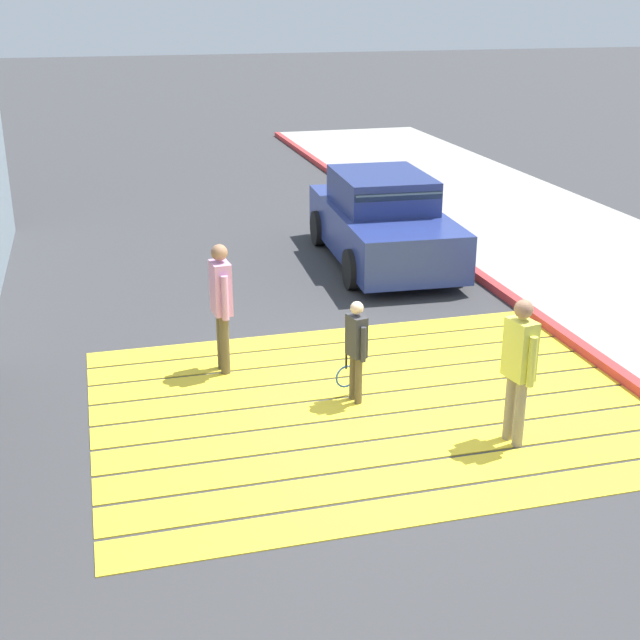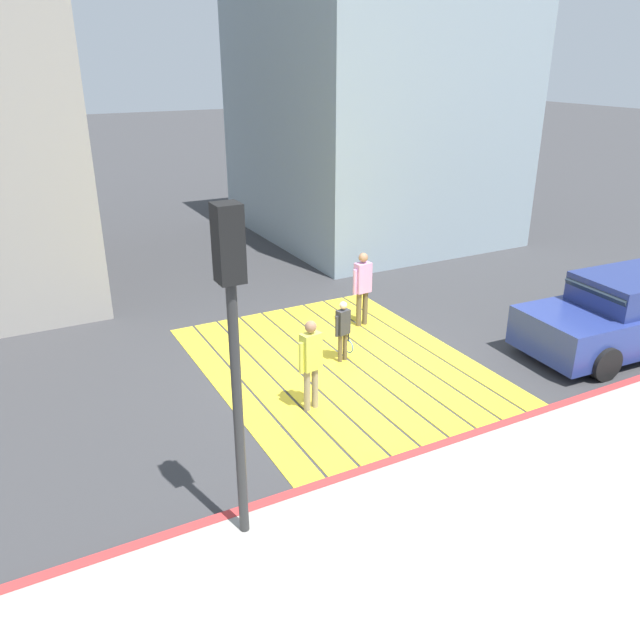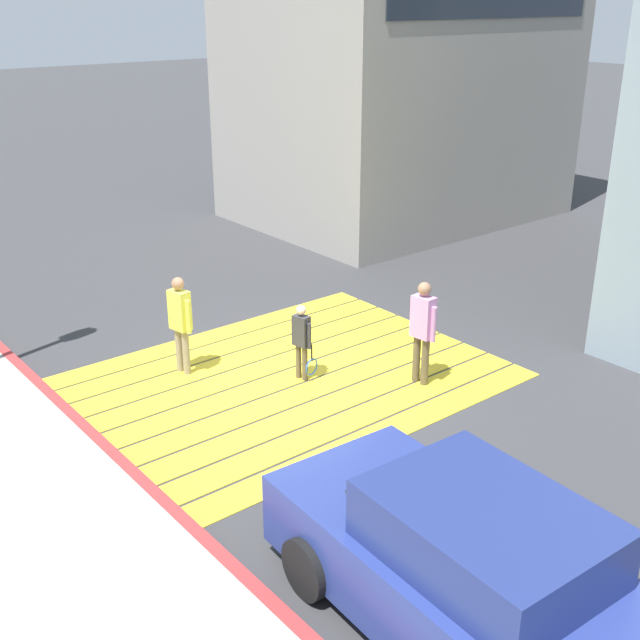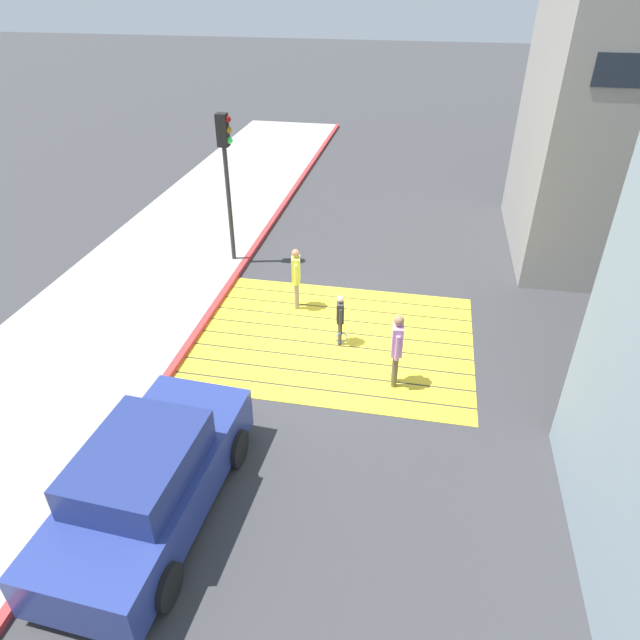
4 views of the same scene
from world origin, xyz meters
TOP-DOWN VIEW (x-y plane):
  - ground_plane at (0.00, 0.00)m, footprint 120.00×120.00m
  - crosswalk_stripes at (0.00, 0.00)m, footprint 6.40×4.90m
  - sidewalk_west at (-5.60, 0.00)m, footprint 4.80×40.00m
  - curb_painted at (-3.25, 0.00)m, footprint 0.16×40.00m
  - car_parked_near_curb at (-2.00, -5.46)m, footprint 2.16×4.39m
  - traffic_light_corner at (-3.58, 3.41)m, footprint 0.39×0.28m
  - pedestrian_adult_lead at (1.50, -1.43)m, footprint 0.24×0.49m
  - pedestrian_adult_trailing at (-1.20, 1.24)m, footprint 0.27×0.47m
  - pedestrian_child_with_racket at (0.14, -0.16)m, footprint 0.32×0.40m

SIDE VIEW (x-z plane):
  - ground_plane at x=0.00m, z-range 0.00..0.00m
  - crosswalk_stripes at x=0.00m, z-range 0.00..0.01m
  - sidewalk_west at x=-5.60m, z-range 0.00..0.12m
  - curb_painted at x=-3.25m, z-range 0.00..0.13m
  - pedestrian_child_with_racket at x=0.14m, z-range 0.08..1.34m
  - car_parked_near_curb at x=-2.00m, z-range -0.05..1.52m
  - pedestrian_adult_trailing at x=-1.20m, z-range 0.13..1.77m
  - pedestrian_adult_lead at x=1.50m, z-range 0.14..1.82m
  - traffic_light_corner at x=-3.58m, z-range 0.92..5.16m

